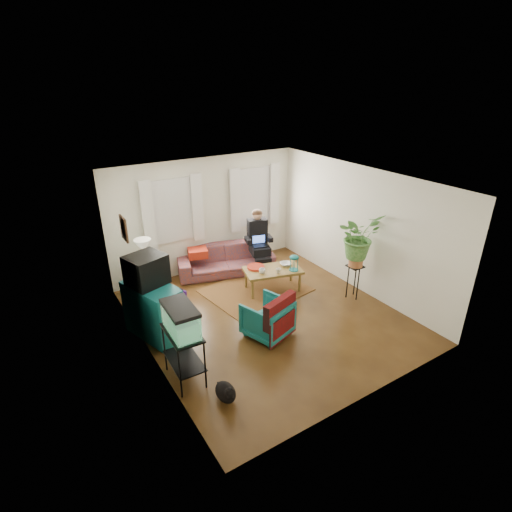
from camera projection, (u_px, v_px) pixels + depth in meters
floor at (267, 316)px, 7.63m from camera, size 4.50×5.00×0.01m
ceiling at (269, 182)px, 6.55m from camera, size 4.50×5.00×0.01m
wall_back at (206, 215)px, 9.01m from camera, size 4.50×0.01×2.60m
wall_front at (375, 321)px, 5.16m from camera, size 4.50×0.01×2.60m
wall_left at (144, 286)px, 5.99m from camera, size 0.01×5.00×2.60m
wall_right at (359, 230)px, 8.18m from camera, size 0.01×5.00×2.60m
window_left at (172, 211)px, 8.50m from camera, size 1.08×0.04×1.38m
window_right at (254, 197)px, 9.50m from camera, size 1.08×0.04×1.38m
curtains_left at (174, 212)px, 8.44m from camera, size 1.36×0.06×1.50m
curtains_right at (256, 197)px, 9.44m from camera, size 1.36×0.06×1.50m
picture_frame at (124, 229)px, 6.39m from camera, size 0.04×0.32×0.40m
area_rug at (256, 290)px, 8.51m from camera, size 2.20×1.85×0.01m
sofa at (225, 255)px, 9.13m from camera, size 2.33×1.45×0.85m
seated_person at (258, 243)px, 9.23m from camera, size 0.72×0.80×1.30m
side_table at (147, 281)px, 8.21m from camera, size 0.55×0.55×0.66m
table_lamp at (144, 254)px, 7.96m from camera, size 0.41×0.41×0.60m
dresser at (154, 311)px, 6.89m from camera, size 0.84×1.19×0.97m
crt_tv at (146, 270)px, 6.66m from camera, size 0.73×0.69×0.52m
aquarium_stand at (184, 356)px, 5.88m from camera, size 0.45×0.77×0.84m
aquarium at (181, 319)px, 5.61m from camera, size 0.40×0.70×0.44m
black_cat at (225, 390)px, 5.59m from camera, size 0.31×0.43×0.34m
armchair at (267, 317)px, 6.93m from camera, size 0.89×0.86×0.74m
serape_throw at (281, 315)px, 6.70m from camera, size 0.76×0.39×0.61m
coffee_table at (273, 280)px, 8.44m from camera, size 1.31×0.94×0.49m
cup_a at (262, 271)px, 8.15m from camera, size 0.16×0.16×0.11m
cup_b at (278, 271)px, 8.17m from camera, size 0.13×0.13×0.10m
bowl at (285, 264)px, 8.51m from camera, size 0.29×0.29×0.06m
snack_tray at (256, 267)px, 8.39m from camera, size 0.45×0.45×0.04m
birdcage at (294, 263)px, 8.24m from camera, size 0.24×0.24×0.34m
plant_stand at (353, 282)px, 8.11m from camera, size 0.30×0.30×0.72m
potted_plant at (358, 243)px, 7.76m from camera, size 0.82×0.71×0.91m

